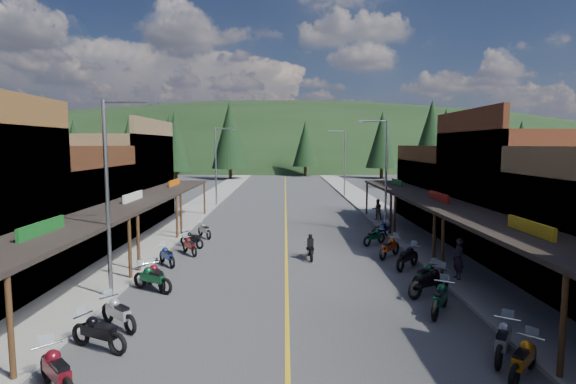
{
  "coord_description": "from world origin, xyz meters",
  "views": [
    {
      "loc": [
        -0.07,
        -23.64,
        6.25
      ],
      "look_at": [
        0.14,
        7.25,
        3.0
      ],
      "focal_mm": 28.0,
      "sensor_mm": 36.0,
      "label": 1
    }
  ],
  "objects_px": {
    "shop_west_3": "(109,180)",
    "streetlight_1": "(217,163)",
    "pine_4": "(382,140)",
    "pine_7": "(140,140)",
    "pine_3": "(305,144)",
    "bike_west_9": "(192,239)",
    "bike_west_8": "(190,245)",
    "bike_east_6": "(426,274)",
    "pine_0": "(74,144)",
    "pedestrian_east_a": "(458,259)",
    "shop_east_2": "(528,193)",
    "bike_east_5": "(429,280)",
    "pine_10": "(175,142)",
    "pine_2": "(230,135)",
    "bike_west_6": "(156,275)",
    "streetlight_2": "(384,170)",
    "pine_1": "(169,140)",
    "bike_west_5": "(152,277)",
    "shop_west_2": "(45,211)",
    "bike_west_3": "(98,331)",
    "pedestrian_east_b": "(377,209)",
    "bike_east_2": "(524,357)",
    "bike_west_4": "(118,311)",
    "pine_11": "(431,138)",
    "pine_8": "(129,147)",
    "pine_6": "(521,144)",
    "bike_west_2": "(57,370)",
    "bike_east_8": "(390,246)",
    "bike_west_10": "(204,229)",
    "streetlight_0": "(111,190)",
    "bike_west_7": "(167,255)",
    "bike_east_10": "(381,229)",
    "bike_east_7": "(408,256)",
    "shop_east_3": "(461,192)",
    "pine_5": "(445,137)",
    "bike_east_3": "(503,338)",
    "pine_9": "(442,144)",
    "rider_on_bike": "(310,249)"
  },
  "relations": [
    {
      "from": "shop_west_2",
      "to": "bike_west_3",
      "type": "relative_size",
      "value": 5.02
    },
    {
      "from": "streetlight_1",
      "to": "bike_east_10",
      "type": "xyz_separation_m",
      "value": [
        13.41,
        -15.71,
        -3.88
      ]
    },
    {
      "from": "pine_7",
      "to": "pine_11",
      "type": "bearing_deg",
      "value": -36.16
    },
    {
      "from": "pine_1",
      "to": "pine_6",
      "type": "height_order",
      "value": "pine_1"
    },
    {
      "from": "streetlight_2",
      "to": "pine_1",
      "type": "distance_m",
      "value": 69.35
    },
    {
      "from": "bike_west_6",
      "to": "bike_east_5",
      "type": "xyz_separation_m",
      "value": [
        11.62,
        -1.13,
        0.06
      ]
    },
    {
      "from": "pine_3",
      "to": "bike_east_7",
      "type": "height_order",
      "value": "pine_3"
    },
    {
      "from": "shop_east_2",
      "to": "bike_east_5",
      "type": "height_order",
      "value": "shop_east_2"
    },
    {
      "from": "streetlight_1",
      "to": "bike_west_7",
      "type": "xyz_separation_m",
      "value": [
        0.74,
        -22.75,
        -3.91
      ]
    },
    {
      "from": "shop_west_3",
      "to": "pine_2",
      "type": "xyz_separation_m",
      "value": [
        3.78,
        46.7,
        4.47
      ]
    },
    {
      "from": "shop_east_2",
      "to": "bike_east_2",
      "type": "bearing_deg",
      "value": -118.23
    },
    {
      "from": "streetlight_1",
      "to": "bike_west_2",
      "type": "xyz_separation_m",
      "value": [
        1.17,
        -34.93,
        -3.8
      ]
    },
    {
      "from": "pine_10",
      "to": "bike_east_3",
      "type": "bearing_deg",
      "value": -68.31
    },
    {
      "from": "pine_1",
      "to": "pine_6",
      "type": "relative_size",
      "value": 1.14
    },
    {
      "from": "pine_4",
      "to": "pine_7",
      "type": "relative_size",
      "value": 1.0
    },
    {
      "from": "pine_0",
      "to": "bike_east_7",
      "type": "bearing_deg",
      "value": -53.96
    },
    {
      "from": "pine_9",
      "to": "pine_10",
      "type": "distance_m",
      "value": 42.3
    },
    {
      "from": "bike_west_5",
      "to": "bike_east_8",
      "type": "height_order",
      "value": "bike_east_8"
    },
    {
      "from": "pine_10",
      "to": "pine_2",
      "type": "bearing_deg",
      "value": 45.0
    },
    {
      "from": "bike_east_10",
      "to": "rider_on_bike",
      "type": "distance_m",
      "value": 7.74
    },
    {
      "from": "bike_west_6",
      "to": "bike_east_6",
      "type": "bearing_deg",
      "value": -33.53
    },
    {
      "from": "streetlight_2",
      "to": "bike_west_8",
      "type": "height_order",
      "value": "streetlight_2"
    },
    {
      "from": "shop_east_2",
      "to": "bike_west_10",
      "type": "bearing_deg",
      "value": 166.77
    },
    {
      "from": "streetlight_0",
      "to": "pine_4",
      "type": "distance_m",
      "value": 70.61
    },
    {
      "from": "shop_west_3",
      "to": "streetlight_1",
      "type": "distance_m",
      "value": 12.73
    },
    {
      "from": "bike_east_8",
      "to": "pine_11",
      "type": "bearing_deg",
      "value": 107.65
    },
    {
      "from": "streetlight_2",
      "to": "bike_east_10",
      "type": "xyz_separation_m",
      "value": [
        -0.5,
        -1.71,
        -3.88
      ]
    },
    {
      "from": "bike_east_2",
      "to": "pine_5",
      "type": "bearing_deg",
      "value": 115.18
    },
    {
      "from": "shop_east_2",
      "to": "pedestrian_east_b",
      "type": "height_order",
      "value": "shop_east_2"
    },
    {
      "from": "pine_0",
      "to": "bike_west_2",
      "type": "relative_size",
      "value": 4.78
    },
    {
      "from": "pine_2",
      "to": "bike_east_5",
      "type": "distance_m",
      "value": 65.98
    },
    {
      "from": "streetlight_1",
      "to": "bike_west_8",
      "type": "height_order",
      "value": "streetlight_1"
    },
    {
      "from": "pine_0",
      "to": "bike_east_3",
      "type": "xyz_separation_m",
      "value": [
        46.31,
        -73.12,
        -5.86
      ]
    },
    {
      "from": "streetlight_1",
      "to": "bike_west_6",
      "type": "bearing_deg",
      "value": -87.34
    },
    {
      "from": "pine_4",
      "to": "pedestrian_east_b",
      "type": "xyz_separation_m",
      "value": [
        -10.49,
        -47.24,
        -6.24
      ]
    },
    {
      "from": "bike_west_4",
      "to": "bike_west_9",
      "type": "xyz_separation_m",
      "value": [
        -0.02,
        12.18,
        -0.04
      ]
    },
    {
      "from": "pine_3",
      "to": "bike_west_9",
      "type": "bearing_deg",
      "value": -98.87
    },
    {
      "from": "pine_3",
      "to": "bike_east_5",
      "type": "distance_m",
      "value": 71.88
    },
    {
      "from": "shop_east_3",
      "to": "pine_5",
      "type": "distance_m",
      "value": 64.22
    },
    {
      "from": "pine_0",
      "to": "bike_west_8",
      "type": "xyz_separation_m",
      "value": [
        34.47,
        -60.44,
        -5.92
      ]
    },
    {
      "from": "bike_east_6",
      "to": "pedestrian_east_a",
      "type": "height_order",
      "value": "pedestrian_east_a"
    },
    {
      "from": "streetlight_1",
      "to": "streetlight_0",
      "type": "bearing_deg",
      "value": -90.0
    },
    {
      "from": "pine_8",
      "to": "bike_west_9",
      "type": "bearing_deg",
      "value": -66.13
    },
    {
      "from": "streetlight_2",
      "to": "pine_11",
      "type": "distance_m",
      "value": 32.83
    },
    {
      "from": "pine_0",
      "to": "pedestrian_east_a",
      "type": "height_order",
      "value": "pine_0"
    },
    {
      "from": "pine_3",
      "to": "bike_west_2",
      "type": "distance_m",
      "value": 79.75
    },
    {
      "from": "shop_west_3",
      "to": "bike_west_4",
      "type": "height_order",
      "value": "shop_west_3"
    },
    {
      "from": "bike_east_6",
      "to": "pine_3",
      "type": "bearing_deg",
      "value": 141.13
    },
    {
      "from": "bike_west_5",
      "to": "pedestrian_east_a",
      "type": "relative_size",
      "value": 1.16
    },
    {
      "from": "bike_west_8",
      "to": "bike_east_6",
      "type": "xyz_separation_m",
      "value": [
        11.68,
        -6.0,
        0.02
      ]
    }
  ]
}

